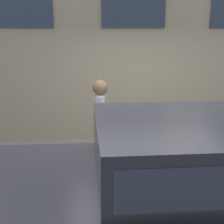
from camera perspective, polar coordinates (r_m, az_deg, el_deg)
name	(u,v)px	position (r m, az deg, el deg)	size (l,w,h in m)	color
ground_plane	(153,195)	(4.85, 7.50, -14.84)	(80.00, 80.00, 0.00)	#47474C
sidewalk	(140,161)	(5.79, 5.19, -8.90)	(2.20, 60.00, 0.16)	gray
fire_hydrant	(124,146)	(4.98, 2.14, -6.26)	(0.32, 0.44, 0.87)	gold
person	(100,117)	(4.93, -2.15, -0.95)	(0.36, 0.24, 1.49)	navy
parked_car_charcoal_near	(203,181)	(3.46, 16.27, -12.07)	(1.96, 4.61, 1.51)	black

